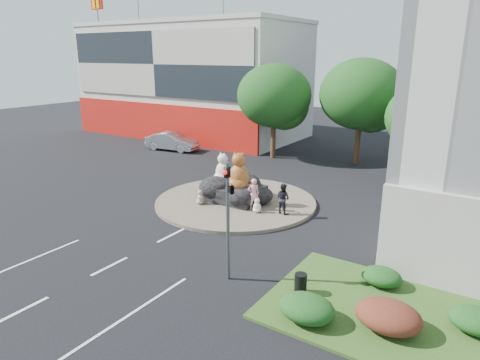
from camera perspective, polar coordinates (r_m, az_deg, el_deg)
The scene contains 22 objects.
ground at distance 20.09m, azimuth -16.99°, elevation -10.97°, with size 120.00×120.00×0.00m, color black.
roundabout_island at distance 26.88m, azimuth -0.59°, elevation -2.89°, with size 10.00×10.00×0.20m, color brown.
rock_plinth at distance 26.71m, azimuth -0.59°, elevation -1.77°, with size 3.20×2.60×0.90m, color black, non-canonical shape.
shophouse_block at distance 50.59m, azimuth -6.41°, elevation 13.17°, with size 25.20×12.30×17.40m.
grass_verge at distance 16.80m, azimuth 21.62°, elevation -17.02°, with size 10.00×6.00×0.12m, color #214416.
tree_left at distance 37.92m, azimuth 4.70°, elevation 10.73°, with size 6.46×6.46×8.27m.
tree_mid at distance 36.98m, azimuth 15.97°, elevation 10.50°, with size 6.84×6.84×8.76m.
tree_right at distance 31.83m, azimuth 23.96°, elevation 7.16°, with size 5.70×5.70×7.30m.
hedge_near_green at distance 15.59m, azimuth 8.90°, elevation -16.54°, with size 2.00×1.60×0.90m, color #133D14.
hedge_red at distance 15.75m, azimuth 19.17°, elevation -16.78°, with size 2.20×1.76×0.99m, color #431E12.
hedge_mid_green at distance 16.85m, azimuth 29.06°, elevation -16.07°, with size 1.80×1.44×0.81m, color #133D14.
hedge_back_green at distance 18.37m, azimuth 18.34°, elevation -12.12°, with size 1.60×1.28×0.72m, color #133D14.
traffic_light at distance 16.77m, azimuth -1.38°, elevation -2.28°, with size 0.44×1.24×5.00m.
street_lamp at distance 19.61m, azimuth 28.46°, elevation 1.31°, with size 2.34×0.22×8.06m.
cat_white at distance 27.28m, azimuth -2.31°, elevation 1.72°, with size 1.17×1.01×1.95m, color silver, non-canonical shape.
cat_tabby at distance 25.56m, azimuth -0.15°, elevation 1.26°, with size 1.44×1.25×2.41m, color #AB6423, non-canonical shape.
kitten_calico at distance 26.14m, azimuth -5.30°, elevation -2.23°, with size 0.56×0.48×0.93m, color silver, non-canonical shape.
kitten_white at distance 24.69m, azimuth 2.29°, elevation -3.35°, with size 0.53×0.46×0.89m, color silver, non-canonical shape.
pedestrian_pink at distance 24.95m, azimuth 1.81°, elevation -1.90°, with size 0.69×0.45×1.90m, color pink.
pedestrian_dark at distance 24.50m, azimuth 5.74°, elevation -2.46°, with size 0.87×0.68×1.79m, color black.
parked_car at distance 42.07m, azimuth -9.05°, elevation 5.10°, with size 1.82×5.23×1.72m, color #B0B2B8.
litter_bin at distance 17.11m, azimuth 8.08°, elevation -13.48°, with size 0.48×0.48×0.79m, color black.
Camera 1 is at (14.14, -11.05, 9.01)m, focal length 32.00 mm.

